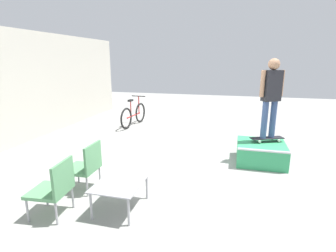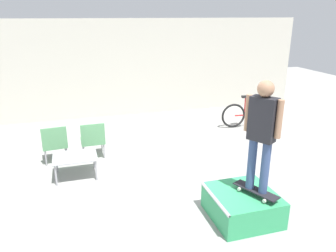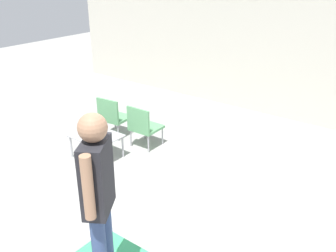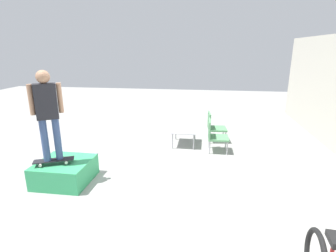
{
  "view_description": "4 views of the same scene",
  "coord_description": "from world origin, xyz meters",
  "px_view_note": "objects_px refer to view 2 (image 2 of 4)",
  "views": [
    {
      "loc": [
        -4.91,
        -0.66,
        2.23
      ],
      "look_at": [
        -0.01,
        0.62,
        0.94
      ],
      "focal_mm": 28.0,
      "sensor_mm": 36.0,
      "label": 1
    },
    {
      "loc": [
        -1.52,
        -5.28,
        3.12
      ],
      "look_at": [
        0.24,
        0.67,
        0.99
      ],
      "focal_mm": 35.0,
      "sensor_mm": 36.0,
      "label": 2
    },
    {
      "loc": [
        3.14,
        -3.15,
        3.32
      ],
      "look_at": [
        0.08,
        0.89,
        1.1
      ],
      "focal_mm": 40.0,
      "sensor_mm": 36.0,
      "label": 3
    },
    {
      "loc": [
        5.4,
        1.5,
        2.61
      ],
      "look_at": [
        0.01,
        0.72,
        1.0
      ],
      "focal_mm": 28.0,
      "sensor_mm": 36.0,
      "label": 4
    }
  ],
  "objects_px": {
    "skate_ramp_box": "(242,205)",
    "bicycle": "(250,114)",
    "skateboard_on_ramp": "(256,190)",
    "person_skater": "(262,128)",
    "patio_chair_right": "(93,139)",
    "patio_chair_left": "(55,142)",
    "coffee_table": "(75,158)"
  },
  "relations": [
    {
      "from": "patio_chair_right",
      "to": "bicycle",
      "type": "bearing_deg",
      "value": -169.34
    },
    {
      "from": "skate_ramp_box",
      "to": "person_skater",
      "type": "xyz_separation_m",
      "value": [
        0.15,
        -0.12,
        1.33
      ]
    },
    {
      "from": "person_skater",
      "to": "coffee_table",
      "type": "distance_m",
      "value": 3.72
    },
    {
      "from": "skateboard_on_ramp",
      "to": "bicycle",
      "type": "bearing_deg",
      "value": 126.55
    },
    {
      "from": "person_skater",
      "to": "bicycle",
      "type": "relative_size",
      "value": 0.99
    },
    {
      "from": "patio_chair_left",
      "to": "bicycle",
      "type": "height_order",
      "value": "bicycle"
    },
    {
      "from": "skateboard_on_ramp",
      "to": "patio_chair_left",
      "type": "bearing_deg",
      "value": -160.25
    },
    {
      "from": "skate_ramp_box",
      "to": "person_skater",
      "type": "relative_size",
      "value": 0.6
    },
    {
      "from": "skateboard_on_ramp",
      "to": "person_skater",
      "type": "distance_m",
      "value": 1.02
    },
    {
      "from": "bicycle",
      "to": "coffee_table",
      "type": "bearing_deg",
      "value": -154.45
    },
    {
      "from": "skateboard_on_ramp",
      "to": "coffee_table",
      "type": "xyz_separation_m",
      "value": [
        -2.66,
        2.33,
        -0.13
      ]
    },
    {
      "from": "skate_ramp_box",
      "to": "patio_chair_right",
      "type": "bearing_deg",
      "value": 124.6
    },
    {
      "from": "skate_ramp_box",
      "to": "person_skater",
      "type": "bearing_deg",
      "value": -37.83
    },
    {
      "from": "patio_chair_left",
      "to": "person_skater",
      "type": "bearing_deg",
      "value": 128.73
    },
    {
      "from": "skate_ramp_box",
      "to": "patio_chair_right",
      "type": "height_order",
      "value": "patio_chair_right"
    },
    {
      "from": "patio_chair_left",
      "to": "bicycle",
      "type": "distance_m",
      "value": 5.43
    },
    {
      "from": "patio_chair_left",
      "to": "coffee_table",
      "type": "bearing_deg",
      "value": 110.38
    },
    {
      "from": "skate_ramp_box",
      "to": "bicycle",
      "type": "relative_size",
      "value": 0.59
    },
    {
      "from": "skate_ramp_box",
      "to": "bicycle",
      "type": "distance_m",
      "value": 4.68
    },
    {
      "from": "skateboard_on_ramp",
      "to": "coffee_table",
      "type": "distance_m",
      "value": 3.54
    },
    {
      "from": "skateboard_on_ramp",
      "to": "patio_chair_left",
      "type": "height_order",
      "value": "patio_chair_left"
    },
    {
      "from": "patio_chair_right",
      "to": "coffee_table",
      "type": "bearing_deg",
      "value": 62.55
    },
    {
      "from": "coffee_table",
      "to": "skate_ramp_box",
      "type": "bearing_deg",
      "value": -41.35
    },
    {
      "from": "coffee_table",
      "to": "patio_chair_left",
      "type": "distance_m",
      "value": 0.93
    },
    {
      "from": "skate_ramp_box",
      "to": "person_skater",
      "type": "height_order",
      "value": "person_skater"
    },
    {
      "from": "skateboard_on_ramp",
      "to": "patio_chair_right",
      "type": "xyz_separation_m",
      "value": [
        -2.25,
        3.16,
        -0.06
      ]
    },
    {
      "from": "skateboard_on_ramp",
      "to": "patio_chair_right",
      "type": "height_order",
      "value": "patio_chair_right"
    },
    {
      "from": "bicycle",
      "to": "person_skater",
      "type": "bearing_deg",
      "value": -113.31
    },
    {
      "from": "person_skater",
      "to": "patio_chair_right",
      "type": "xyz_separation_m",
      "value": [
        -2.25,
        3.16,
        -1.09
      ]
    },
    {
      "from": "patio_chair_left",
      "to": "patio_chair_right",
      "type": "height_order",
      "value": "same"
    },
    {
      "from": "patio_chair_left",
      "to": "patio_chair_right",
      "type": "relative_size",
      "value": 1.0
    },
    {
      "from": "coffee_table",
      "to": "patio_chair_left",
      "type": "bearing_deg",
      "value": 115.75
    }
  ]
}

